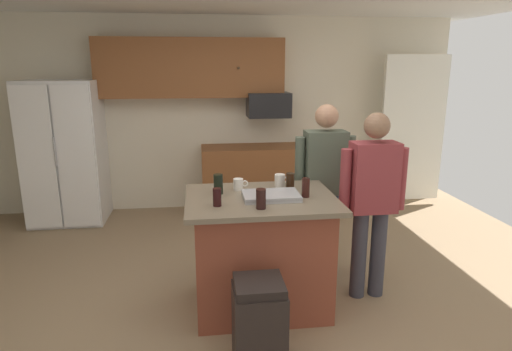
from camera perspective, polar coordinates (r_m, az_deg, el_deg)
floor at (r=3.85m, az=-1.65°, el=-16.56°), size 7.04×7.04×0.00m
back_wall at (r=6.14m, az=-4.43°, el=7.92°), size 6.40×0.10×2.60m
french_door_window_panel at (r=6.46m, az=19.65°, el=5.67°), size 0.90×0.06×2.00m
cabinet_run_upper at (r=5.89m, az=-8.44°, el=13.65°), size 2.40×0.38×0.75m
cabinet_run_lower at (r=6.04m, az=1.58°, el=-0.35°), size 1.80×0.63×0.90m
refrigerator at (r=6.01m, az=-23.54°, el=2.73°), size 0.90×0.76×1.79m
microwave_over_range at (r=5.89m, az=1.62°, el=9.16°), size 0.56×0.40×0.32m
kitchen_island at (r=3.65m, az=0.62°, el=-9.85°), size 1.19×0.92×0.95m
person_guest_right at (r=4.16m, az=8.87°, el=-0.38°), size 0.57×0.22×1.62m
person_host_foreground at (r=3.78m, az=14.87°, el=-2.44°), size 0.57×0.22×1.60m
glass_short_whisky at (r=3.26m, az=-5.07°, el=-2.82°), size 0.06×0.06×0.14m
mug_ceramic_white at (r=3.67m, az=-2.27°, el=-1.14°), size 0.13×0.08×0.10m
glass_dark_ale at (r=3.49m, az=6.47°, el=-1.57°), size 0.06×0.06×0.15m
glass_stout_tall at (r=3.56m, az=-4.92°, el=-1.12°), size 0.08×0.08×0.16m
glass_pilsner at (r=3.69m, az=4.47°, el=-0.75°), size 0.07×0.07×0.14m
tumbler_amber at (r=3.19m, az=0.65°, el=-3.05°), size 0.07×0.07×0.15m
mug_blue_stoneware at (r=3.77m, az=3.15°, el=-0.64°), size 0.13×0.09×0.11m
serving_tray at (r=3.45m, az=1.96°, el=-2.64°), size 0.44×0.30×0.04m
trash_bin at (r=3.08m, az=0.39°, el=-18.64°), size 0.34×0.34×0.61m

